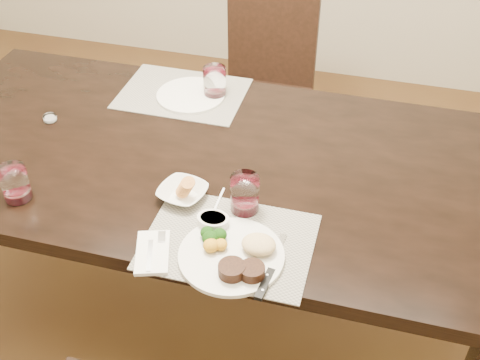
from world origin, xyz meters
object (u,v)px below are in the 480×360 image
(chair_far, at_px, (266,81))
(dinner_plate, at_px, (236,255))
(steak_knife, at_px, (268,276))
(wine_glass_near, at_px, (245,195))
(far_plate, at_px, (191,95))
(cracker_bowl, at_px, (183,192))

(chair_far, relative_size, dinner_plate, 3.16)
(dinner_plate, height_order, steak_knife, dinner_plate)
(wine_glass_near, bearing_deg, chair_far, 99.96)
(dinner_plate, relative_size, steak_knife, 1.15)
(chair_far, relative_size, far_plate, 3.53)
(dinner_plate, distance_m, far_plate, 0.84)
(dinner_plate, xyz_separation_m, steak_knife, (0.10, -0.04, -0.01))
(dinner_plate, distance_m, steak_knife, 0.11)
(far_plate, bearing_deg, chair_far, 76.08)
(steak_knife, height_order, wine_glass_near, wine_glass_near)
(dinner_plate, xyz_separation_m, wine_glass_near, (-0.03, 0.20, 0.04))
(chair_far, bearing_deg, wine_glass_near, -80.04)
(far_plate, bearing_deg, steak_knife, -58.75)
(dinner_plate, xyz_separation_m, cracker_bowl, (-0.22, 0.20, 0.00))
(steak_knife, bearing_deg, cracker_bowl, 149.39)
(steak_knife, distance_m, cracker_bowl, 0.40)
(chair_far, distance_m, cracker_bowl, 1.19)
(wine_glass_near, xyz_separation_m, far_plate, (-0.35, 0.55, -0.05))
(far_plate, bearing_deg, wine_glass_near, -57.19)
(chair_far, xyz_separation_m, dinner_plate, (0.23, -1.35, 0.27))
(steak_knife, bearing_deg, far_plate, 127.97)
(wine_glass_near, bearing_deg, cracker_bowl, -180.00)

